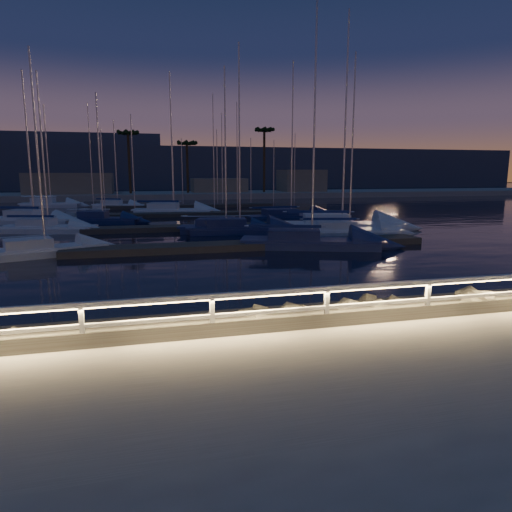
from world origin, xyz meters
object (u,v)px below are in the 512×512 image
at_px(sailboat_f, 224,228).
at_px(sailboat_h, 339,224).
at_px(sailboat_j, 46,227).
at_px(sailboat_d, 308,241).
at_px(sailboat_g, 237,228).
at_px(sailboat_m, 50,204).
at_px(sailboat_n, 117,205).
at_px(sailboat_k, 172,210).
at_px(sailboat_l, 289,216).
at_px(sailboat_e, 101,219).
at_px(sailboat_i, 32,219).
at_px(guard_rail, 394,292).
at_px(sailboat_b, 42,249).
at_px(sailboat_c, 346,230).

distance_m(sailboat_f, sailboat_h, 9.29).
bearing_deg(sailboat_j, sailboat_d, -18.89).
distance_m(sailboat_g, sailboat_m, 37.04).
bearing_deg(sailboat_g, sailboat_n, 116.50).
xyz_separation_m(sailboat_k, sailboat_l, (10.42, -9.69, -0.03)).
bearing_deg(sailboat_e, sailboat_m, 124.62).
bearing_deg(sailboat_i, guard_rail, -43.21).
height_order(guard_rail, sailboat_d, sailboat_d).
relative_size(sailboat_b, sailboat_m, 0.84).
bearing_deg(sailboat_d, sailboat_k, 123.67).
height_order(sailboat_c, sailboat_j, sailboat_c).
bearing_deg(sailboat_k, sailboat_e, -115.79).
height_order(sailboat_c, sailboat_m, sailboat_m).
bearing_deg(sailboat_h, sailboat_b, -146.94).
relative_size(sailboat_f, sailboat_i, 0.92).
bearing_deg(sailboat_h, sailboat_i, 171.86).
height_order(sailboat_c, sailboat_d, sailboat_d).
distance_m(sailboat_e, sailboat_j, 6.59).
xyz_separation_m(sailboat_d, sailboat_g, (-2.84, 7.62, 0.00)).
bearing_deg(sailboat_d, sailboat_c, 62.16).
bearing_deg(sailboat_c, sailboat_e, 157.39).
distance_m(guard_rail, sailboat_k, 40.76).
distance_m(sailboat_c, sailboat_m, 43.93).
relative_size(guard_rail, sailboat_n, 3.94).
distance_m(sailboat_c, sailboat_e, 22.18).
bearing_deg(guard_rail, sailboat_j, 116.51).
relative_size(sailboat_h, sailboat_n, 1.49).
relative_size(sailboat_e, sailboat_g, 0.83).
bearing_deg(guard_rail, sailboat_m, 108.23).
relative_size(sailboat_g, sailboat_l, 0.94).
xyz_separation_m(sailboat_i, sailboat_l, (23.20, -2.81, -0.04)).
height_order(sailboat_f, sailboat_l, sailboat_l).
distance_m(sailboat_b, sailboat_g, 14.10).
bearing_deg(sailboat_n, sailboat_c, -37.90).
distance_m(sailboat_e, sailboat_i, 6.02).
bearing_deg(sailboat_f, sailboat_l, 64.02).
bearing_deg(sailboat_e, sailboat_h, -12.77).
distance_m(guard_rail, sailboat_h, 24.68).
xyz_separation_m(sailboat_j, sailboat_m, (-4.55, 27.81, 0.05)).
bearing_deg(sailboat_d, sailboat_b, -164.37).
relative_size(sailboat_j, sailboat_m, 0.90).
bearing_deg(sailboat_e, guard_rail, -58.54).
distance_m(sailboat_e, sailboat_l, 17.36).
relative_size(sailboat_e, sailboat_h, 0.69).
relative_size(sailboat_e, sailboat_j, 0.96).
height_order(sailboat_e, sailboat_f, sailboat_f).
relative_size(sailboat_g, sailboat_j, 1.15).
bearing_deg(sailboat_c, sailboat_k, 131.32).
height_order(sailboat_d, sailboat_g, sailboat_d).
bearing_deg(sailboat_b, sailboat_j, 79.45).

